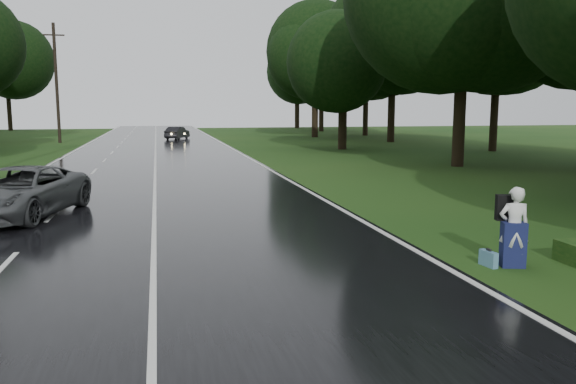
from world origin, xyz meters
name	(u,v)px	position (x,y,z in m)	size (l,w,h in m)	color
ground	(153,290)	(0.00, 0.00, 0.00)	(160.00, 160.00, 0.00)	#203F12
road	(155,170)	(0.00, 20.00, 0.02)	(12.00, 140.00, 0.04)	black
lane_center	(155,170)	(0.00, 20.00, 0.04)	(0.12, 140.00, 0.01)	silver
grey_car	(20,192)	(-3.86, 7.83, 0.78)	(2.44, 5.30, 1.47)	#474A4B
far_car	(177,133)	(2.14, 48.54, 0.66)	(1.32, 3.79, 1.25)	black
hitchhiker	(513,230)	(7.23, -0.09, 0.78)	(0.70, 0.66, 1.68)	silver
suitcase	(488,259)	(6.77, 0.03, 0.16)	(0.13, 0.46, 0.33)	teal
utility_pole_far	(60,143)	(-8.50, 45.43, 0.00)	(1.80, 0.28, 10.62)	black
tree_right_d	(457,166)	(16.36, 18.57, 0.00)	(10.12, 10.12, 15.82)	black
tree_right_e	(342,149)	(14.13, 32.21, 0.00)	(7.15, 7.15, 11.17)	black
tree_right_f	(315,137)	(16.83, 49.98, 0.00)	(9.83, 9.83, 15.36)	black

